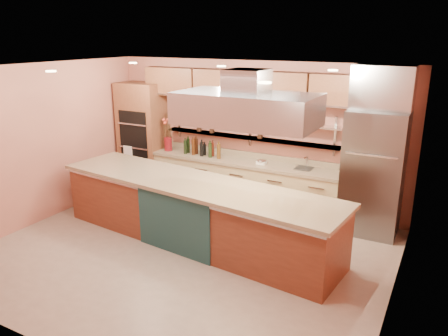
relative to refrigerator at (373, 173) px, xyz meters
The scene contains 21 objects.
floor 3.35m from the refrigerator, 137.68° to the right, with size 6.00×5.00×0.02m, color gray.
ceiling 3.63m from the refrigerator, 137.68° to the right, with size 6.00×5.00×0.02m, color black.
wall_back 2.40m from the refrigerator, behind, with size 6.00×0.04×2.80m, color #C2715C.
wall_front 5.21m from the refrigerator, 116.86° to the right, with size 6.00×0.04×2.80m, color #C2715C.
wall_left 5.77m from the refrigerator, 158.20° to the right, with size 0.04×5.00×2.80m, color #C2715C.
wall_right 2.26m from the refrigerator, 73.10° to the right, with size 0.04×5.00×2.80m, color #C2715C.
oven_stack 4.80m from the refrigerator, behind, with size 0.95×0.64×2.30m, color brown.
refrigerator is the anchor object (origin of this frame).
back_counter 2.47m from the refrigerator, behind, with size 3.84×0.64×0.93m, color tan.
wall_shelf_lower 2.43m from the refrigerator, behind, with size 3.60×0.26×0.03m, color #B7BABF.
wall_shelf_upper 2.50m from the refrigerator, behind, with size 3.60×0.26×0.03m, color #B7BABF.
upper_cabinets 2.69m from the refrigerator, behind, with size 4.60×0.36×0.55m, color brown.
range_hood 2.59m from the refrigerator, 132.34° to the right, with size 2.00×1.00×0.45m, color #B7BABF.
ceiling_downlights 3.50m from the refrigerator, 140.46° to the right, with size 4.00×2.80×0.02m, color #FFE5A5.
island 3.02m from the refrigerator, 145.28° to the right, with size 4.86×1.06×1.02m, color brown.
flower_vase 4.13m from the refrigerator, behind, with size 0.16×0.16×0.29m, color maroon.
oil_bottle_cluster 3.29m from the refrigerator, behind, with size 0.89×0.26×0.29m, color black.
kitchen_scale 2.01m from the refrigerator, behind, with size 0.17×0.13×0.10m, color white.
bar_faucet 1.17m from the refrigerator, behind, with size 0.03×0.03×0.24m, color silver.
copper_kettle 3.71m from the refrigerator, behind, with size 0.18×0.18×0.14m, color #C5582D.
green_canister 3.15m from the refrigerator, behind, with size 0.14×0.14×0.17m, color #0E411A.
Camera 1 is at (3.41, -5.11, 3.25)m, focal length 35.00 mm.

